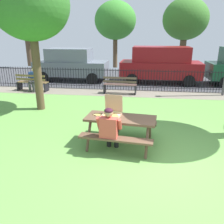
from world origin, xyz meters
name	(u,v)px	position (x,y,z in m)	size (l,w,h in m)	color
ground	(162,137)	(0.00, 1.55, -0.01)	(28.00, 11.11, 0.02)	#679F49
cobblestone_walkway	(155,94)	(0.00, 6.41, 0.00)	(28.00, 1.40, 0.01)	gray
street_asphalt	(152,78)	(0.00, 10.63, -0.01)	(28.00, 7.04, 0.01)	#424247
picnic_table_foreground	(121,124)	(-1.16, 0.90, 0.60)	(1.95, 1.67, 0.79)	brown
pizza_box_open	(112,112)	(-1.40, 0.97, 0.87)	(0.55, 0.59, 0.53)	tan
pizza_slice_on_table	(97,114)	(-1.81, 1.01, 0.78)	(0.25, 0.25, 0.02)	#E3C14C
adult_at_table	(110,128)	(-1.38, 0.42, 0.66)	(0.63, 0.62, 1.19)	black
iron_fence_streetside	(155,80)	(0.00, 7.11, 0.56)	(23.83, 0.03, 1.09)	black
park_bench_left	(32,83)	(-6.21, 6.27, 0.42)	(1.63, 0.59, 0.85)	brown
park_bench_center	(120,85)	(-1.71, 6.27, 0.42)	(1.62, 0.53, 0.85)	brown
person_on_park_bench	(34,78)	(-6.10, 6.29, 0.66)	(0.61, 0.60, 1.19)	#313131
tree_by_fence	(30,5)	(-4.55, 3.50, 3.71)	(2.69, 2.69, 4.96)	brown
parked_car_far_left	(71,64)	(-5.03, 9.20, 1.01)	(4.43, 1.98, 1.94)	slate
parked_car_left	(160,64)	(0.36, 9.20, 1.10)	(4.65, 2.07, 2.08)	maroon
far_tree_left	(26,25)	(-10.68, 15.19, 3.47)	(2.78, 2.78, 4.80)	brown
far_tree_midleft	(115,21)	(-3.02, 15.19, 3.74)	(3.34, 3.34, 5.27)	brown
far_tree_center	(185,20)	(2.47, 15.19, 3.79)	(3.51, 3.51, 5.41)	brown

